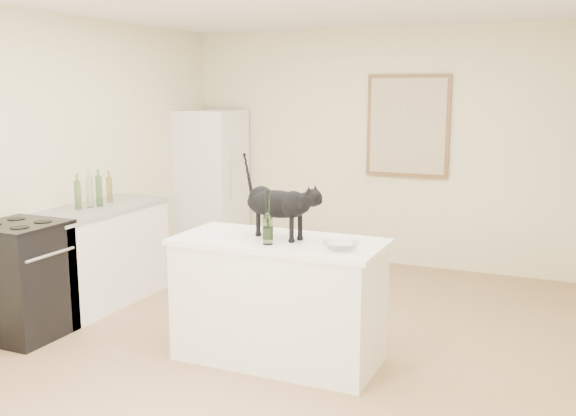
# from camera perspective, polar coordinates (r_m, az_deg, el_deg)

# --- Properties ---
(floor) EXTENTS (5.50, 5.50, 0.00)m
(floor) POSITION_cam_1_polar(r_m,az_deg,el_deg) (5.16, -0.87, -11.93)
(floor) COLOR #A27756
(floor) RESTS_ON ground
(wall_back) EXTENTS (4.50, 0.00, 4.50)m
(wall_back) POSITION_cam_1_polar(r_m,az_deg,el_deg) (7.39, 8.05, 5.17)
(wall_back) COLOR beige
(wall_back) RESTS_ON ground
(wall_left) EXTENTS (0.00, 5.50, 5.50)m
(wall_left) POSITION_cam_1_polar(r_m,az_deg,el_deg) (6.10, -20.53, 3.53)
(wall_left) COLOR beige
(wall_left) RESTS_ON ground
(island_base) EXTENTS (1.44, 0.67, 0.86)m
(island_base) POSITION_cam_1_polar(r_m,az_deg,el_deg) (4.80, -0.80, -8.19)
(island_base) COLOR white
(island_base) RESTS_ON floor
(island_top) EXTENTS (1.50, 0.70, 0.04)m
(island_top) POSITION_cam_1_polar(r_m,az_deg,el_deg) (4.67, -0.81, -2.95)
(island_top) COLOR white
(island_top) RESTS_ON island_base
(left_cabinets) EXTENTS (0.60, 1.40, 0.86)m
(left_cabinets) POSITION_cam_1_polar(r_m,az_deg,el_deg) (6.27, -16.15, -4.13)
(left_cabinets) COLOR white
(left_cabinets) RESTS_ON floor
(left_countertop) EXTENTS (0.62, 1.44, 0.04)m
(left_countertop) POSITION_cam_1_polar(r_m,az_deg,el_deg) (6.18, -16.36, -0.09)
(left_countertop) COLOR gray
(left_countertop) RESTS_ON left_cabinets
(stove) EXTENTS (0.60, 0.60, 0.90)m
(stove) POSITION_cam_1_polar(r_m,az_deg,el_deg) (5.64, -22.03, -5.91)
(stove) COLOR black
(stove) RESTS_ON floor
(fridge) EXTENTS (0.68, 0.68, 1.70)m
(fridge) POSITION_cam_1_polar(r_m,az_deg,el_deg) (7.84, -6.70, 2.19)
(fridge) COLOR white
(fridge) RESTS_ON floor
(artwork_frame) EXTENTS (0.90, 0.03, 1.10)m
(artwork_frame) POSITION_cam_1_polar(r_m,az_deg,el_deg) (7.27, 10.33, 7.00)
(artwork_frame) COLOR brown
(artwork_frame) RESTS_ON wall_back
(artwork_canvas) EXTENTS (0.82, 0.00, 1.02)m
(artwork_canvas) POSITION_cam_1_polar(r_m,az_deg,el_deg) (7.25, 10.30, 6.99)
(artwork_canvas) COLOR beige
(artwork_canvas) RESTS_ON wall_back
(black_cat) EXTENTS (0.65, 0.35, 0.44)m
(black_cat) POSITION_cam_1_polar(r_m,az_deg,el_deg) (4.67, -0.90, 0.03)
(black_cat) COLOR black
(black_cat) RESTS_ON island_top
(wine_bottle) EXTENTS (0.09, 0.09, 0.33)m
(wine_bottle) POSITION_cam_1_polar(r_m,az_deg,el_deg) (4.48, -1.77, -1.10)
(wine_bottle) COLOR #355E25
(wine_bottle) RESTS_ON island_top
(glass_bowl) EXTENTS (0.32, 0.32, 0.06)m
(glass_bowl) POSITION_cam_1_polar(r_m,az_deg,el_deg) (4.36, 4.60, -3.31)
(glass_bowl) COLOR white
(glass_bowl) RESTS_ON island_top
(fridge_paper) EXTENTS (0.02, 0.16, 0.20)m
(fridge_paper) POSITION_cam_1_polar(r_m,az_deg,el_deg) (7.63, -4.54, 4.23)
(fridge_paper) COLOR silver
(fridge_paper) RESTS_ON fridge
(counter_bottle_cluster) EXTENTS (0.12, 0.46, 0.28)m
(counter_bottle_cluster) POSITION_cam_1_polar(r_m,az_deg,el_deg) (6.18, -16.50, 1.34)
(counter_bottle_cluster) COLOR #184A1B
(counter_bottle_cluster) RESTS_ON left_countertop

